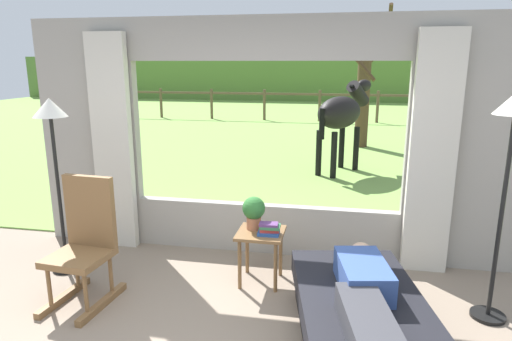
{
  "coord_description": "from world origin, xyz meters",
  "views": [
    {
      "loc": [
        0.81,
        -2.38,
        2.09
      ],
      "look_at": [
        0.0,
        1.8,
        1.05
      ],
      "focal_mm": 31.29,
      "sensor_mm": 36.0,
      "label": 1
    }
  ],
  "objects_px": {
    "recliner_sofa": "(361,323)",
    "pasture_tree": "(365,83)",
    "reclining_person": "(364,289)",
    "floor_lamp_left": "(52,134)",
    "book_stack": "(269,229)",
    "floor_lamp_right": "(512,139)",
    "rocking_chair": "(85,242)",
    "horse": "(342,113)",
    "potted_plant": "(254,211)",
    "side_table": "(261,241)"
  },
  "relations": [
    {
      "from": "floor_lamp_right",
      "to": "horse",
      "type": "distance_m",
      "value": 5.07
    },
    {
      "from": "side_table",
      "to": "horse",
      "type": "height_order",
      "value": "horse"
    },
    {
      "from": "reclining_person",
      "to": "side_table",
      "type": "xyz_separation_m",
      "value": [
        -0.92,
        0.95,
        -0.1
      ]
    },
    {
      "from": "book_stack",
      "to": "horse",
      "type": "xyz_separation_m",
      "value": [
        0.61,
        4.69,
        0.58
      ]
    },
    {
      "from": "recliner_sofa",
      "to": "pasture_tree",
      "type": "bearing_deg",
      "value": 77.13
    },
    {
      "from": "floor_lamp_right",
      "to": "recliner_sofa",
      "type": "bearing_deg",
      "value": -148.86
    },
    {
      "from": "recliner_sofa",
      "to": "side_table",
      "type": "height_order",
      "value": "side_table"
    },
    {
      "from": "rocking_chair",
      "to": "pasture_tree",
      "type": "relative_size",
      "value": 0.33
    },
    {
      "from": "rocking_chair",
      "to": "reclining_person",
      "type": "bearing_deg",
      "value": -3.48
    },
    {
      "from": "recliner_sofa",
      "to": "rocking_chair",
      "type": "distance_m",
      "value": 2.43
    },
    {
      "from": "floor_lamp_left",
      "to": "book_stack",
      "type": "bearing_deg",
      "value": 1.61
    },
    {
      "from": "reclining_person",
      "to": "pasture_tree",
      "type": "distance_m",
      "value": 8.46
    },
    {
      "from": "book_stack",
      "to": "rocking_chair",
      "type": "bearing_deg",
      "value": -161.0
    },
    {
      "from": "side_table",
      "to": "floor_lamp_left",
      "type": "bearing_deg",
      "value": -176.6
    },
    {
      "from": "reclining_person",
      "to": "rocking_chair",
      "type": "xyz_separation_m",
      "value": [
        -2.39,
        0.35,
        0.02
      ]
    },
    {
      "from": "side_table",
      "to": "floor_lamp_left",
      "type": "relative_size",
      "value": 0.3
    },
    {
      "from": "potted_plant",
      "to": "rocking_chair",
      "type": "bearing_deg",
      "value": -154.68
    },
    {
      "from": "book_stack",
      "to": "floor_lamp_left",
      "type": "height_order",
      "value": "floor_lamp_left"
    },
    {
      "from": "book_stack",
      "to": "pasture_tree",
      "type": "bearing_deg",
      "value": 81.51
    },
    {
      "from": "floor_lamp_left",
      "to": "horse",
      "type": "distance_m",
      "value": 5.48
    },
    {
      "from": "recliner_sofa",
      "to": "potted_plant",
      "type": "distance_m",
      "value": 1.47
    },
    {
      "from": "floor_lamp_right",
      "to": "horse",
      "type": "relative_size",
      "value": 1.08
    },
    {
      "from": "rocking_chair",
      "to": "floor_lamp_right",
      "type": "xyz_separation_m",
      "value": [
        3.46,
        0.35,
        0.97
      ]
    },
    {
      "from": "floor_lamp_left",
      "to": "pasture_tree",
      "type": "bearing_deg",
      "value": 66.88
    },
    {
      "from": "potted_plant",
      "to": "recliner_sofa",
      "type": "bearing_deg",
      "value": -43.89
    },
    {
      "from": "side_table",
      "to": "reclining_person",
      "type": "bearing_deg",
      "value": -45.96
    },
    {
      "from": "floor_lamp_right",
      "to": "rocking_chair",
      "type": "bearing_deg",
      "value": -174.3
    },
    {
      "from": "rocking_chair",
      "to": "horse",
      "type": "distance_m",
      "value": 5.7
    },
    {
      "from": "reclining_person",
      "to": "pasture_tree",
      "type": "height_order",
      "value": "pasture_tree"
    },
    {
      "from": "reclining_person",
      "to": "horse",
      "type": "bearing_deg",
      "value": 81.37
    },
    {
      "from": "reclining_person",
      "to": "pasture_tree",
      "type": "relative_size",
      "value": 0.43
    },
    {
      "from": "book_stack",
      "to": "horse",
      "type": "relative_size",
      "value": 0.12
    },
    {
      "from": "book_stack",
      "to": "floor_lamp_right",
      "type": "relative_size",
      "value": 0.11
    },
    {
      "from": "rocking_chair",
      "to": "potted_plant",
      "type": "distance_m",
      "value": 1.55
    },
    {
      "from": "recliner_sofa",
      "to": "reclining_person",
      "type": "bearing_deg",
      "value": -100.86
    },
    {
      "from": "book_stack",
      "to": "pasture_tree",
      "type": "distance_m",
      "value": 7.65
    },
    {
      "from": "potted_plant",
      "to": "pasture_tree",
      "type": "distance_m",
      "value": 7.54
    },
    {
      "from": "reclining_person",
      "to": "floor_lamp_left",
      "type": "height_order",
      "value": "floor_lamp_left"
    },
    {
      "from": "recliner_sofa",
      "to": "floor_lamp_left",
      "type": "relative_size",
      "value": 1.05
    },
    {
      "from": "potted_plant",
      "to": "side_table",
      "type": "bearing_deg",
      "value": -36.87
    },
    {
      "from": "horse",
      "to": "floor_lamp_right",
      "type": "bearing_deg",
      "value": -45.81
    },
    {
      "from": "floor_lamp_left",
      "to": "recliner_sofa",
      "type": "bearing_deg",
      "value": -14.87
    },
    {
      "from": "reclining_person",
      "to": "rocking_chair",
      "type": "relative_size",
      "value": 1.28
    },
    {
      "from": "floor_lamp_left",
      "to": "pasture_tree",
      "type": "height_order",
      "value": "pasture_tree"
    },
    {
      "from": "reclining_person",
      "to": "pasture_tree",
      "type": "bearing_deg",
      "value": 77.14
    },
    {
      "from": "side_table",
      "to": "horse",
      "type": "distance_m",
      "value": 4.74
    },
    {
      "from": "recliner_sofa",
      "to": "horse",
      "type": "height_order",
      "value": "horse"
    },
    {
      "from": "horse",
      "to": "floor_lamp_left",
      "type": "bearing_deg",
      "value": -90.34
    },
    {
      "from": "book_stack",
      "to": "side_table",
      "type": "bearing_deg",
      "value": 146.32
    },
    {
      "from": "reclining_person",
      "to": "side_table",
      "type": "bearing_deg",
      "value": 123.18
    }
  ]
}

